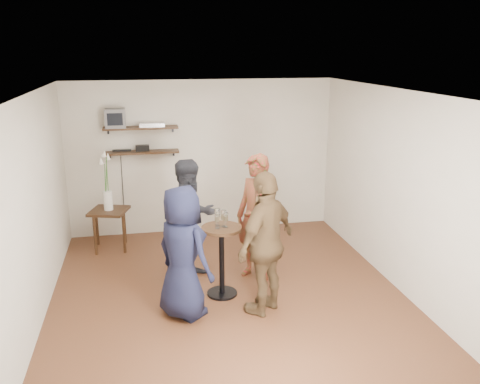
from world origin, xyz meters
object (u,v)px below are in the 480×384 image
dvd_deck (152,125)px  drinks_table (222,252)px  radio (142,148)px  crt_monitor (115,118)px  person_plaid (256,218)px  side_table (109,216)px  person_brown (266,243)px  person_navy (183,253)px  person_dark (191,220)px

dvd_deck → drinks_table: dvd_deck is taller
radio → drinks_table: 2.72m
crt_monitor → person_plaid: size_ratio=0.18×
side_table → person_brown: bearing=-51.1°
crt_monitor → person_navy: bearing=-74.4°
dvd_deck → person_navy: dvd_deck is taller
radio → person_plaid: (1.46, -1.98, -0.64)m
drinks_table → person_brown: (0.45, -0.51, 0.28)m
side_table → radio: bearing=41.0°
person_dark → crt_monitor: bearing=90.7°
crt_monitor → person_plaid: 2.95m
person_plaid → person_dark: 0.89m
radio → person_dark: bearing=-71.7°
person_dark → person_brown: bearing=-83.3°
person_plaid → person_brown: 0.92m
dvd_deck → person_brown: dvd_deck is taller
person_plaid → person_navy: 1.37m
person_dark → person_navy: bearing=-129.4°
side_table → drinks_table: (1.49, -1.90, 0.05)m
drinks_table → person_navy: size_ratio=0.58×
crt_monitor → side_table: crt_monitor is taller
crt_monitor → person_dark: bearing=-61.1°
radio → drinks_table: (0.91, -2.39, -0.92)m
side_table → drinks_table: bearing=-51.9°
drinks_table → person_dark: (-0.32, 0.60, 0.24)m
person_navy → dvd_deck: bearing=-35.0°
drinks_table → person_plaid: 0.74m
radio → person_dark: 2.01m
drinks_table → person_navy: person_navy is taller
person_plaid → person_dark: bearing=-139.4°
crt_monitor → dvd_deck: 0.58m
crt_monitor → drinks_table: 3.08m
drinks_table → radio: bearing=110.9°
dvd_deck → person_brown: (1.20, -2.90, -1.02)m
drinks_table → person_dark: person_dark is taller
crt_monitor → person_dark: 2.36m
person_navy → person_brown: size_ratio=0.92×
drinks_table → person_navy: bearing=-140.6°
radio → dvd_deck: bearing=0.0°
side_table → drinks_table: drinks_table is taller
radio → person_brown: bearing=-64.8°
dvd_deck → person_navy: (0.22, -2.83, -1.10)m
person_plaid → side_table: bearing=-163.3°
person_navy → crt_monitor: bearing=-23.8°
person_brown → dvd_deck: bearing=-109.3°
dvd_deck → person_plaid: bearing=-57.0°
radio → person_navy: size_ratio=0.14×
drinks_table → person_brown: person_brown is taller
side_table → person_navy: size_ratio=0.42×
dvd_deck → person_brown: bearing=-67.6°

